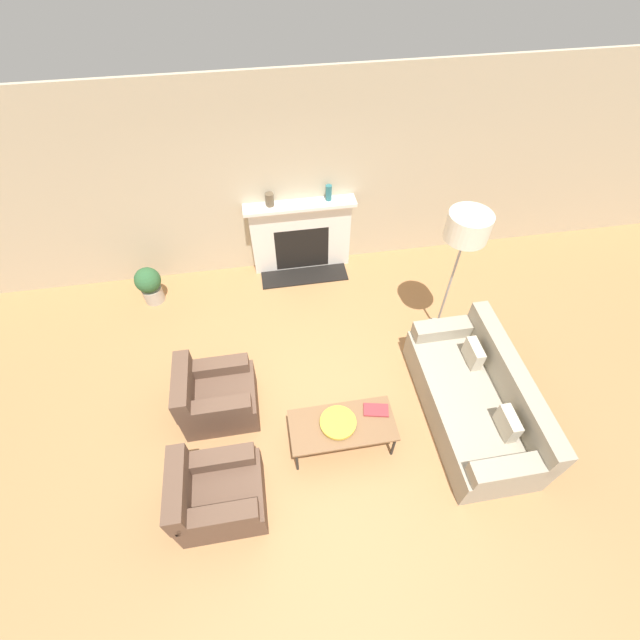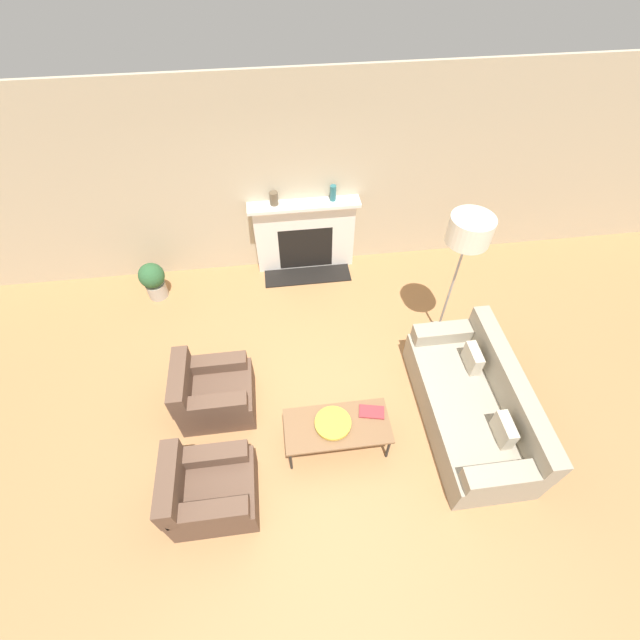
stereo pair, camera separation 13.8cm
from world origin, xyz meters
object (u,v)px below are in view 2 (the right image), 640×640
at_px(fireplace, 305,237).
at_px(coffee_table, 337,427).
at_px(armchair_near, 209,491).
at_px(bowl, 333,423).
at_px(mantel_vase_center_left, 333,193).
at_px(book, 372,412).
at_px(armchair_far, 213,393).
at_px(potted_plant, 153,280).
at_px(mantel_vase_left, 274,199).
at_px(couch, 474,405).
at_px(floor_lamp, 468,236).

xyz_separation_m(fireplace, coffee_table, (0.03, -3.11, -0.17)).
distance_m(armchair_near, bowl, 1.44).
distance_m(coffee_table, mantel_vase_center_left, 3.27).
height_order(armchair_near, book, armchair_near).
xyz_separation_m(armchair_far, bowl, (1.34, -0.64, 0.16)).
bearing_deg(book, armchair_far, 175.31).
bearing_deg(potted_plant, armchair_near, -73.53).
bearing_deg(armchair_near, coffee_table, -70.67).
distance_m(coffee_table, potted_plant, 3.57).
distance_m(fireplace, armchair_far, 2.81).
relative_size(bowl, mantel_vase_left, 2.10).
height_order(bowl, mantel_vase_left, mantel_vase_left).
bearing_deg(couch, floor_lamp, 177.95).
relative_size(armchair_near, mantel_vase_left, 4.55).
relative_size(fireplace, book, 5.33).
relative_size(coffee_table, book, 3.81).
height_order(armchair_far, bowl, armchair_far).
distance_m(fireplace, couch, 3.42).
relative_size(couch, floor_lamp, 1.06).
height_order(couch, armchair_far, couch).
bearing_deg(fireplace, armchair_far, -118.91).
bearing_deg(mantel_vase_center_left, couch, -67.64).
relative_size(armchair_near, coffee_table, 0.74).
distance_m(armchair_near, coffee_table, 1.47).
bearing_deg(bowl, armchair_near, -159.49).
distance_m(mantel_vase_center_left, potted_plant, 2.91).
bearing_deg(fireplace, potted_plant, -169.96).
bearing_deg(floor_lamp, coffee_table, -138.49).
height_order(armchair_near, coffee_table, armchair_near).
distance_m(armchair_far, potted_plant, 2.25).
relative_size(coffee_table, floor_lamp, 0.60).
xyz_separation_m(floor_lamp, mantel_vase_left, (-2.12, 1.64, -0.43)).
bearing_deg(armchair_far, coffee_table, -115.26).
xyz_separation_m(floor_lamp, potted_plant, (-4.00, 1.22, -1.37)).
bearing_deg(armchair_near, bowl, -69.49).
xyz_separation_m(bowl, mantel_vase_center_left, (0.44, 3.11, 0.82)).
height_order(armchair_near, bowl, armchair_near).
distance_m(mantel_vase_left, potted_plant, 2.14).
relative_size(bowl, book, 1.31).
bearing_deg(bowl, mantel_vase_center_left, 82.00).
relative_size(coffee_table, bowl, 2.91).
height_order(armchair_far, book, armchair_far).
bearing_deg(mantel_vase_center_left, coffee_table, -97.11).
relative_size(armchair_far, mantel_vase_center_left, 3.75).
bearing_deg(coffee_table, book, 14.82).
xyz_separation_m(armchair_near, coffee_table, (1.39, 0.49, 0.10)).
xyz_separation_m(armchair_far, coffee_table, (1.39, -0.65, 0.10)).
relative_size(bowl, potted_plant, 0.67).
height_order(mantel_vase_center_left, potted_plant, mantel_vase_center_left).
bearing_deg(armchair_near, mantel_vase_center_left, -26.21).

